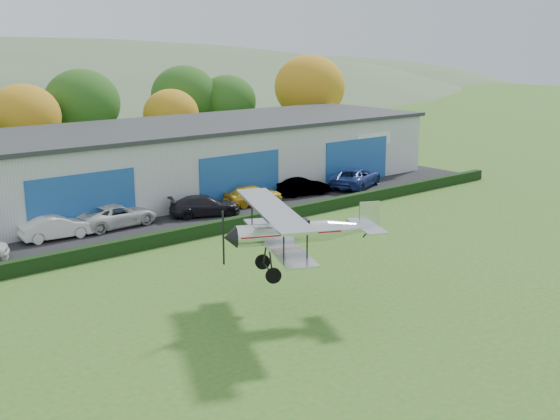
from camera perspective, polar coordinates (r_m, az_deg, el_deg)
ground at (r=31.49m, az=13.35°, el=-7.85°), size 300.00×300.00×0.00m
apron at (r=48.10m, az=-4.54°, el=0.09°), size 48.00×9.00×0.05m
hedge at (r=44.27m, az=-0.98°, el=-0.58°), size 46.00×0.60×0.80m
hangar at (r=54.36m, az=-7.09°, el=4.46°), size 40.60×12.60×5.30m
tree_belt at (r=63.24m, az=-16.63°, el=8.01°), size 75.70×13.22×10.12m
car_1 at (r=42.62m, az=-18.16°, el=-1.39°), size 4.32×1.84×1.39m
car_2 at (r=44.42m, az=-13.42°, el=-0.43°), size 5.26×2.66×1.43m
car_3 at (r=46.15m, az=-6.29°, el=0.37°), size 5.12×3.46×1.38m
car_4 at (r=48.97m, az=-2.26°, el=1.28°), size 4.47×2.33×1.45m
car_5 at (r=52.06m, az=2.00°, el=1.96°), size 4.22×2.26×1.32m
car_6 at (r=55.18m, az=6.35°, el=2.72°), size 6.34×4.71×1.60m
biplane at (r=29.11m, az=1.33°, el=-1.70°), size 7.16×7.82×3.00m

